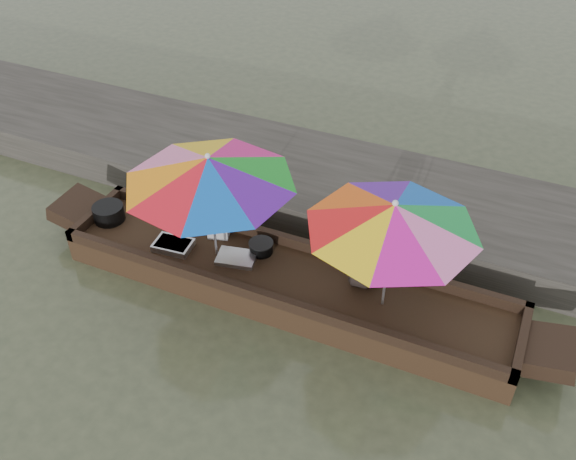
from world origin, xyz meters
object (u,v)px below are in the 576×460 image
at_px(boat_hull, 285,284).
at_px(cooking_pot, 109,213).
at_px(umbrella_stern, 389,256).
at_px(umbrella_bow, 212,206).
at_px(tray_crayfish, 173,245).
at_px(supply_bag, 219,228).
at_px(vendor, 367,250).
at_px(tray_scallop, 236,258).
at_px(charcoal_grill, 261,248).

height_order(boat_hull, cooking_pot, cooking_pot).
bearing_deg(umbrella_stern, umbrella_bow, 180.00).
bearing_deg(cooking_pot, umbrella_bow, -0.86).
bearing_deg(boat_hull, tray_crayfish, -174.99).
distance_m(boat_hull, cooking_pot, 2.75).
height_order(cooking_pot, umbrella_stern, umbrella_stern).
distance_m(boat_hull, umbrella_stern, 1.61).
xyz_separation_m(boat_hull, supply_bag, (-1.15, 0.35, 0.30)).
bearing_deg(vendor, tray_scallop, -12.66).
distance_m(cooking_pot, tray_scallop, 2.05).
bearing_deg(umbrella_bow, cooking_pot, 179.14).
bearing_deg(vendor, cooking_pot, -18.07).
distance_m(charcoal_grill, umbrella_bow, 0.92).
relative_size(supply_bag, vendor, 0.26).
height_order(cooking_pot, tray_scallop, cooking_pot).
relative_size(boat_hull, umbrella_bow, 2.76).
xyz_separation_m(boat_hull, tray_scallop, (-0.69, -0.01, 0.21)).
height_order(tray_crayfish, vendor, vendor).
bearing_deg(charcoal_grill, umbrella_bow, -153.43).
bearing_deg(cooking_pot, tray_scallop, -0.94).
bearing_deg(tray_crayfish, supply_bag, 48.45).
distance_m(boat_hull, tray_crayfish, 1.60).
bearing_deg(umbrella_bow, vendor, 7.39).
bearing_deg(tray_scallop, vendor, 8.95).
distance_m(tray_crayfish, charcoal_grill, 1.19).
bearing_deg(cooking_pot, charcoal_grill, 6.03).
distance_m(supply_bag, umbrella_bow, 0.75).
bearing_deg(tray_crayfish, boat_hull, 5.01).
bearing_deg(umbrella_stern, cooking_pot, 179.63).
relative_size(cooking_pot, supply_bag, 1.55).
relative_size(tray_scallop, umbrella_stern, 0.25).
height_order(boat_hull, supply_bag, supply_bag).
relative_size(boat_hull, tray_scallop, 11.84).
xyz_separation_m(tray_scallop, supply_bag, (-0.45, 0.36, 0.10)).
xyz_separation_m(boat_hull, charcoal_grill, (-0.47, 0.27, 0.25)).
xyz_separation_m(tray_crayfish, tray_scallop, (0.89, 0.13, -0.01)).
height_order(vendor, umbrella_stern, umbrella_stern).
bearing_deg(charcoal_grill, tray_crayfish, -160.03).
xyz_separation_m(charcoal_grill, umbrella_bow, (-0.53, -0.27, 0.70)).
distance_m(tray_crayfish, vendor, 2.64).
xyz_separation_m(cooking_pot, charcoal_grill, (2.27, 0.24, -0.04)).
distance_m(boat_hull, umbrella_bow, 1.38).
distance_m(tray_crayfish, supply_bag, 0.66).
height_order(charcoal_grill, vendor, vendor).
distance_m(tray_scallop, charcoal_grill, 0.36).
xyz_separation_m(boat_hull, vendor, (0.98, 0.26, 0.72)).
xyz_separation_m(vendor, umbrella_bow, (-1.98, -0.26, 0.23)).
bearing_deg(umbrella_stern, boat_hull, 180.00).
relative_size(cooking_pot, vendor, 0.40).
bearing_deg(tray_crayfish, cooking_pot, 171.91).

